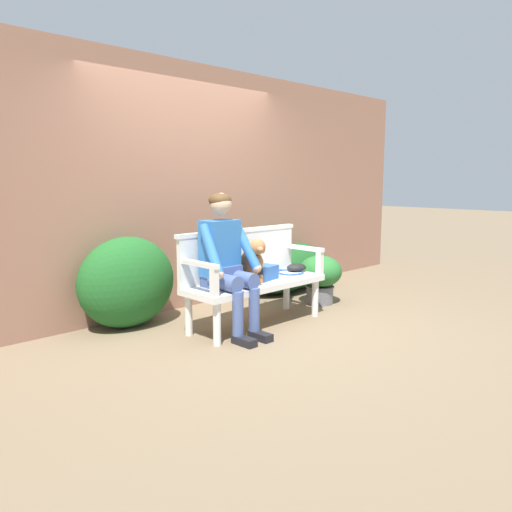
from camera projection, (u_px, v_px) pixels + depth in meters
ground_plane at (256, 325)px, 4.99m from camera, size 40.00×40.00×0.00m
brick_garden_fence at (180, 187)px, 5.64m from camera, size 8.00×0.30×2.69m
hedge_bush_mid_left at (296, 266)px, 6.61m from camera, size 1.00×0.72×0.60m
hedge_bush_far_right at (127, 282)px, 4.86m from camera, size 1.00×0.62×0.89m
hedge_bush_far_left at (278, 271)px, 6.35m from camera, size 1.09×0.74×0.56m
garden_bench at (256, 287)px, 4.93m from camera, size 1.51×0.53×0.45m
bench_backrest at (240, 253)px, 5.04m from camera, size 1.55×0.06×0.50m
bench_armrest_left_end at (204, 271)px, 4.33m from camera, size 0.06×0.53×0.28m
bench_armrest_right_end at (310, 254)px, 5.32m from camera, size 0.06×0.53×0.28m
person_seated at (226, 259)px, 4.59m from camera, size 0.56×0.66×1.32m
dog_on_bench at (253, 260)px, 4.82m from camera, size 0.31×0.44×0.44m
tennis_racket at (288, 272)px, 5.34m from camera, size 0.30×0.56×0.03m
baseball_glove at (297, 268)px, 5.41m from camera, size 0.26×0.23×0.09m
sports_bag at (263, 273)px, 4.98m from camera, size 0.31×0.25×0.14m
potted_plant at (320, 276)px, 5.79m from camera, size 0.50×0.50×0.56m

